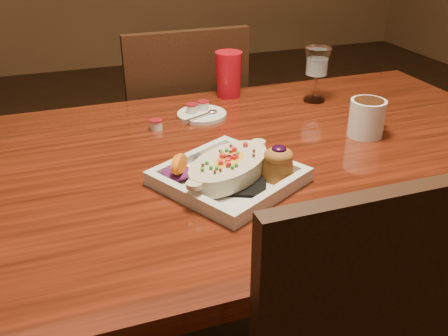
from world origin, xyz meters
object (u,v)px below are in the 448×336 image
object	(u,v)px
plate	(233,170)
goblet	(317,64)
red_tumbler	(229,74)
coffee_mug	(368,116)
table	(248,189)
chair_far	(182,142)
saucer	(201,113)

from	to	relation	value
plate	goblet	distance (m)	0.56
goblet	red_tumbler	size ratio (longest dim) A/B	1.17
coffee_mug	table	bearing A→B (deg)	155.84
chair_far	goblet	size ratio (longest dim) A/B	5.87
red_tumbler	saucer	bearing A→B (deg)	-134.76
chair_far	coffee_mug	bearing A→B (deg)	116.86
goblet	plate	bearing A→B (deg)	-136.06
table	goblet	size ratio (longest dim) A/B	9.47
table	red_tumbler	distance (m)	0.44
table	saucer	distance (m)	0.29
coffee_mug	goblet	distance (m)	0.27
coffee_mug	saucer	xyz separation A→B (m)	(-0.35, 0.26, -0.04)
coffee_mug	saucer	distance (m)	0.44
chair_far	red_tumbler	size ratio (longest dim) A/B	6.87
table	saucer	size ratio (longest dim) A/B	11.10
table	chair_far	xyz separation A→B (m)	(-0.00, 0.63, -0.15)
coffee_mug	red_tumbler	bearing A→B (deg)	95.58
plate	coffee_mug	world-z (taller)	coffee_mug
plate	saucer	world-z (taller)	plate
table	plate	xyz separation A→B (m)	(-0.08, -0.12, 0.13)
coffee_mug	chair_far	bearing A→B (deg)	92.45
red_tumbler	coffee_mug	bearing A→B (deg)	-60.02
goblet	red_tumbler	xyz separation A→B (m)	(-0.23, 0.12, -0.04)
chair_far	coffee_mug	size ratio (longest dim) A/B	7.77
plate	chair_far	bearing A→B (deg)	55.49
saucer	chair_far	bearing A→B (deg)	84.46
plate	red_tumbler	distance (m)	0.54
chair_far	saucer	world-z (taller)	chair_far
plate	saucer	bearing A→B (deg)	54.69
table	chair_far	distance (m)	0.65
plate	coffee_mug	distance (m)	0.42
goblet	red_tumbler	world-z (taller)	goblet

